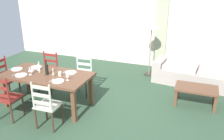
{
  "coord_description": "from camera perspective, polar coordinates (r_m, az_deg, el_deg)",
  "views": [
    {
      "loc": [
        1.65,
        -4.01,
        2.63
      ],
      "look_at": [
        -0.1,
        0.59,
        0.75
      ],
      "focal_mm": 38.12,
      "sensor_mm": 36.0,
      "label": 1
    }
  ],
  "objects": [
    {
      "name": "fork_near_right",
      "position": [
        4.87,
        -14.28,
        -2.42
      ],
      "size": [
        0.02,
        0.17,
        0.01
      ],
      "primitive_type": "cube",
      "rotation": [
        0.0,
        0.0,
        -0.01
      ],
      "color": "silver",
      "rests_on": "dining_table"
    },
    {
      "name": "wine_glass_far_left",
      "position": [
        5.47,
        -17.29,
        1.07
      ],
      "size": [
        0.06,
        0.06,
        0.16
      ],
      "color": "white",
      "rests_on": "dining_table"
    },
    {
      "name": "candle_short",
      "position": [
        5.07,
        -13.92,
        -0.96
      ],
      "size": [
        0.05,
        0.05,
        0.16
      ],
      "color": "#998C66",
      "rests_on": "dining_table"
    },
    {
      "name": "wine_glass_near_right",
      "position": [
        4.77,
        -10.7,
        -1.22
      ],
      "size": [
        0.06,
        0.06,
        0.16
      ],
      "color": "white",
      "rests_on": "dining_table"
    },
    {
      "name": "dining_table",
      "position": [
        5.26,
        -15.36,
        -1.83
      ],
      "size": [
        1.9,
        0.96,
        0.75
      ],
      "color": "brown",
      "rests_on": "ground_plane"
    },
    {
      "name": "dinner_plate_far_left",
      "position": [
        5.67,
        -17.7,
        0.62
      ],
      "size": [
        0.24,
        0.24,
        0.02
      ],
      "primitive_type": "cylinder",
      "color": "white",
      "rests_on": "dining_table"
    },
    {
      "name": "curtain_panel_left",
      "position": [
        7.42,
        11.63,
        8.58
      ],
      "size": [
        0.35,
        0.08,
        2.2
      ],
      "primitive_type": "cube",
      "color": "#ADB38E",
      "rests_on": "ground_plane"
    },
    {
      "name": "couch",
      "position": [
        6.7,
        19.99,
        -0.84
      ],
      "size": [
        2.35,
        1.04,
        0.8
      ],
      "color": "#B2A098",
      "rests_on": "ground_plane"
    },
    {
      "name": "fork_far_left",
      "position": [
        5.77,
        -18.87,
        0.75
      ],
      "size": [
        0.02,
        0.17,
        0.01
      ],
      "primitive_type": "cube",
      "rotation": [
        0.0,
        0.0,
        -0.01
      ],
      "color": "silver",
      "rests_on": "dining_table"
    },
    {
      "name": "dinner_plate_far_right",
      "position": [
        5.18,
        -9.82,
        -0.58
      ],
      "size": [
        0.24,
        0.24,
        0.02
      ],
      "primitive_type": "cylinder",
      "color": "white",
      "rests_on": "dining_table"
    },
    {
      "name": "coffee_cup_secondary",
      "position": [
        5.39,
        -18.48,
        -0.13
      ],
      "size": [
        0.07,
        0.07,
        0.09
      ],
      "primitive_type": "cylinder",
      "color": "beige",
      "rests_on": "dining_table"
    },
    {
      "name": "dining_chair_head_west",
      "position": [
        6.06,
        -24.24,
        -1.85
      ],
      "size": [
        0.42,
        0.44,
        0.96
      ],
      "color": "maroon",
      "rests_on": "ground_plane"
    },
    {
      "name": "wine_bottle",
      "position": [
        5.16,
        -15.38,
        0.18
      ],
      "size": [
        0.07,
        0.07,
        0.32
      ],
      "color": "black",
      "rests_on": "dining_table"
    },
    {
      "name": "dining_chair_near_right",
      "position": [
        4.55,
        -15.47,
        -8.11
      ],
      "size": [
        0.43,
        0.41,
        0.96
      ],
      "color": "beige",
      "rests_on": "ground_plane"
    },
    {
      "name": "dinner_plate_near_left",
      "position": [
        5.32,
        -20.96,
        -1.13
      ],
      "size": [
        0.24,
        0.24,
        0.02
      ],
      "primitive_type": "cylinder",
      "color": "white",
      "rests_on": "dining_table"
    },
    {
      "name": "dining_chair_far_right",
      "position": [
        5.73,
        -7.07,
        -1.34
      ],
      "size": [
        0.44,
        0.42,
        0.96
      ],
      "color": "silver",
      "rests_on": "ground_plane"
    },
    {
      "name": "wine_glass_near_left",
      "position": [
        5.25,
        -19.15,
        0.03
      ],
      "size": [
        0.06,
        0.06,
        0.16
      ],
      "color": "white",
      "rests_on": "dining_table"
    },
    {
      "name": "dining_chair_far_left",
      "position": [
        6.12,
        -14.91,
        -0.41
      ],
      "size": [
        0.43,
        0.41,
        0.96
      ],
      "color": "maroon",
      "rests_on": "ground_plane"
    },
    {
      "name": "dining_chair_near_left",
      "position": [
        5.09,
        -24.0,
        -6.05
      ],
      "size": [
        0.43,
        0.41,
        0.96
      ],
      "color": "maroon",
      "rests_on": "ground_plane"
    },
    {
      "name": "dinner_plate_head_west",
      "position": [
        5.7,
        -21.84,
        0.2
      ],
      "size": [
        0.24,
        0.24,
        0.02
      ],
      "primitive_type": "cylinder",
      "color": "white",
      "rests_on": "dining_table"
    },
    {
      "name": "candle_tall",
      "position": [
        5.32,
        -16.98,
        0.12
      ],
      "size": [
        0.05,
        0.05,
        0.26
      ],
      "color": "#998C66",
      "rests_on": "dining_table"
    },
    {
      "name": "fork_far_right",
      "position": [
        5.26,
        -11.23,
        -0.43
      ],
      "size": [
        0.03,
        0.17,
        0.01
      ],
      "primitive_type": "cube",
      "rotation": [
        0.0,
        0.0,
        0.09
      ],
      "color": "silver",
      "rests_on": "dining_table"
    },
    {
      "name": "fork_head_west",
      "position": [
        5.81,
        -22.93,
        0.33
      ],
      "size": [
        0.02,
        0.17,
        0.01
      ],
      "primitive_type": "cube",
      "rotation": [
        0.0,
        0.0,
        0.02
      ],
      "color": "silver",
      "rests_on": "dining_table"
    },
    {
      "name": "fork_near_left",
      "position": [
        5.42,
        -22.14,
        -0.97
      ],
      "size": [
        0.03,
        0.17,
        0.01
      ],
      "primitive_type": "cube",
      "rotation": [
        0.0,
        0.0,
        -0.07
      ],
      "color": "silver",
      "rests_on": "dining_table"
    },
    {
      "name": "ground_plane",
      "position": [
        5.08,
        -1.29,
        -10.41
      ],
      "size": [
        9.6,
        9.6,
        0.02
      ],
      "primitive_type": "cube",
      "color": "#314B35"
    },
    {
      "name": "standing_lamp",
      "position": [
        6.7,
        9.49,
        10.14
      ],
      "size": [
        0.4,
        0.4,
        1.64
      ],
      "color": "#332D28",
      "rests_on": "ground_plane"
    },
    {
      "name": "coffee_table",
      "position": [
        5.55,
        19.54,
        -4.58
      ],
      "size": [
        0.9,
        0.56,
        0.42
      ],
      "color": "brown",
      "rests_on": "ground_plane"
    },
    {
      "name": "wall_far",
      "position": [
        7.61,
        8.17,
        11.0
      ],
      "size": [
        9.6,
        0.16,
        2.7
      ],
      "primitive_type": "cube",
      "color": "beige",
      "rests_on": "ground_plane"
    },
    {
      "name": "coffee_cup_primary",
      "position": [
        5.04,
        -12.41,
        -0.93
      ],
      "size": [
        0.07,
        0.07,
        0.09
      ],
      "primitive_type": "cylinder",
      "color": "beige",
      "rests_on": "dining_table"
    },
    {
      "name": "dinner_plate_near_right",
      "position": [
        4.79,
        -12.81,
        -2.62
      ],
      "size": [
        0.24,
        0.24,
        0.02
      ],
      "primitive_type": "cylinder",
      "color": "white",
      "rests_on": "dining_table"
    }
  ]
}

